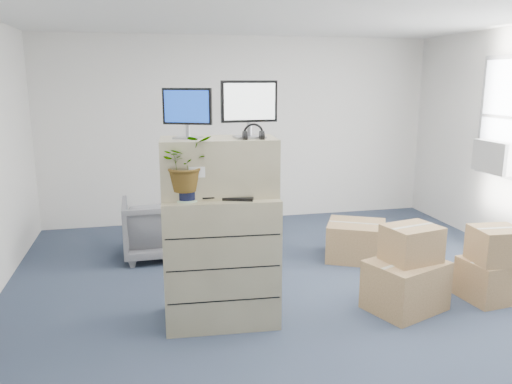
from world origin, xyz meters
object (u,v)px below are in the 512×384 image
Objects in this scene: potted_plant at (186,170)px; office_chair at (156,225)px; monitor_left at (187,110)px; water_bottle at (226,181)px; keyboard at (226,197)px; filing_cabinet_lower at (221,259)px; monitor_right at (249,106)px.

potted_plant is 0.70× the size of office_chair.
monitor_left is at bearing 97.64° from office_chair.
water_bottle is 0.31× the size of office_chair.
keyboard is 0.17m from water_bottle.
water_bottle is (0.06, 0.02, 0.71)m from filing_cabinet_lower.
potted_plant is at bearing 95.69° from office_chair.
monitor_left is 1.66× the size of water_bottle.
monitor_left is at bearing 168.76° from keyboard.
filing_cabinet_lower is at bearing 104.90° from office_chair.
filing_cabinet_lower is at bearing 176.05° from monitor_right.
water_bottle is (0.02, 0.12, 0.11)m from keyboard.
filing_cabinet_lower is at bearing 8.79° from monitor_left.
office_chair is (-0.79, 1.85, -1.53)m from monitor_right.
monitor_right is 0.77m from potted_plant.
monitor_left is 0.87× the size of keyboard.
monitor_left is 0.86× the size of monitor_right.
monitor_right reaches higher than potted_plant.
office_chair is at bearing 122.59° from monitor_left.
water_bottle is at bearing 171.64° from monitor_right.
filing_cabinet_lower is 0.71m from water_bottle.
water_bottle reaches higher than office_chair.
office_chair is at bearing 109.74° from filing_cabinet_lower.
monitor_left is 0.52m from potted_plant.
potted_plant is at bearing -158.89° from water_bottle.
potted_plant reaches higher than office_chair.
monitor_right reaches higher than filing_cabinet_lower.
potted_plant reaches higher than keyboard.
office_chair is at bearing 125.37° from keyboard.
filing_cabinet_lower is at bearing -164.38° from water_bottle.
filing_cabinet_lower is 1.44× the size of office_chair.
office_chair is (-0.56, 1.95, -0.77)m from keyboard.
monitor_right is 1.01× the size of keyboard.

